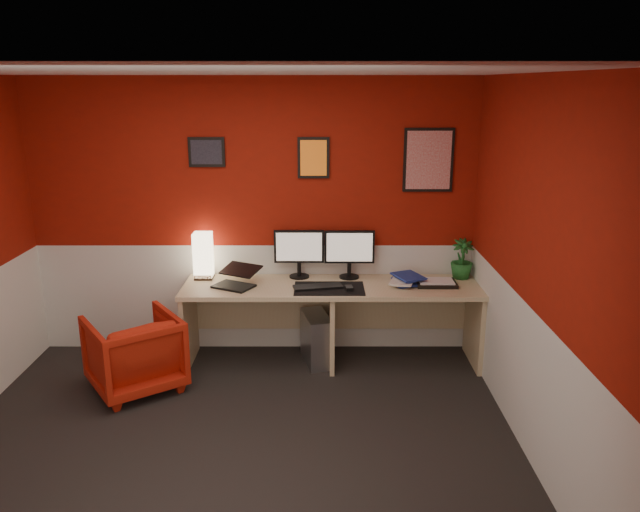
% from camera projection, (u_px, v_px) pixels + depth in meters
% --- Properties ---
extents(ground, '(4.00, 3.50, 0.01)m').
position_uv_depth(ground, '(233.00, 450.00, 4.29)').
color(ground, black).
rests_on(ground, ground).
extents(ceiling, '(4.00, 3.50, 0.01)m').
position_uv_depth(ceiling, '(217.00, 71.00, 3.62)').
color(ceiling, white).
rests_on(ceiling, ground).
extents(wall_back, '(4.00, 0.01, 2.50)m').
position_uv_depth(wall_back, '(254.00, 219.00, 5.64)').
color(wall_back, maroon).
rests_on(wall_back, ground).
extents(wall_front, '(4.00, 0.01, 2.50)m').
position_uv_depth(wall_front, '(156.00, 420.00, 2.27)').
color(wall_front, maroon).
rests_on(wall_front, ground).
extents(wall_right, '(0.01, 3.50, 2.50)m').
position_uv_depth(wall_right, '(540.00, 276.00, 3.96)').
color(wall_right, maroon).
rests_on(wall_right, ground).
extents(wainscot_back, '(4.00, 0.01, 1.00)m').
position_uv_depth(wainscot_back, '(256.00, 297.00, 5.84)').
color(wainscot_back, silver).
rests_on(wainscot_back, ground).
extents(wainscot_right, '(0.01, 3.50, 1.00)m').
position_uv_depth(wainscot_right, '(529.00, 384.00, 4.16)').
color(wainscot_right, silver).
rests_on(wainscot_right, ground).
extents(desk, '(2.60, 0.65, 0.73)m').
position_uv_depth(desk, '(332.00, 324.00, 5.55)').
color(desk, tan).
rests_on(desk, ground).
extents(shoji_lamp, '(0.16, 0.16, 0.40)m').
position_uv_depth(shoji_lamp, '(203.00, 257.00, 5.59)').
color(shoji_lamp, '#FFE5B2').
rests_on(shoji_lamp, desk).
extents(laptop, '(0.40, 0.36, 0.22)m').
position_uv_depth(laptop, '(233.00, 275.00, 5.37)').
color(laptop, black).
rests_on(laptop, desk).
extents(monitor_left, '(0.45, 0.06, 0.58)m').
position_uv_depth(monitor_left, '(299.00, 246.00, 5.60)').
color(monitor_left, black).
rests_on(monitor_left, desk).
extents(monitor_right, '(0.45, 0.06, 0.58)m').
position_uv_depth(monitor_right, '(350.00, 247.00, 5.58)').
color(monitor_right, black).
rests_on(monitor_right, desk).
extents(desk_mat, '(0.60, 0.38, 0.01)m').
position_uv_depth(desk_mat, '(329.00, 288.00, 5.35)').
color(desk_mat, black).
rests_on(desk_mat, desk).
extents(keyboard, '(0.44, 0.22, 0.02)m').
position_uv_depth(keyboard, '(318.00, 287.00, 5.36)').
color(keyboard, black).
rests_on(keyboard, desk_mat).
extents(mouse, '(0.07, 0.11, 0.03)m').
position_uv_depth(mouse, '(349.00, 288.00, 5.31)').
color(mouse, black).
rests_on(mouse, desk_mat).
extents(book_bottom, '(0.23, 0.29, 0.03)m').
position_uv_depth(book_bottom, '(394.00, 283.00, 5.47)').
color(book_bottom, navy).
rests_on(book_bottom, desk).
extents(book_middle, '(0.27, 0.31, 0.02)m').
position_uv_depth(book_middle, '(391.00, 280.00, 5.46)').
color(book_middle, silver).
rests_on(book_middle, book_bottom).
extents(book_top, '(0.31, 0.35, 0.03)m').
position_uv_depth(book_top, '(398.00, 278.00, 5.43)').
color(book_top, navy).
rests_on(book_top, book_middle).
extents(zen_tray, '(0.35, 0.25, 0.03)m').
position_uv_depth(zen_tray, '(436.00, 283.00, 5.45)').
color(zen_tray, black).
rests_on(zen_tray, desk).
extents(potted_plant, '(0.22, 0.22, 0.36)m').
position_uv_depth(potted_plant, '(462.00, 259.00, 5.60)').
color(potted_plant, '#19591E').
rests_on(potted_plant, desk).
extents(pc_tower, '(0.30, 0.48, 0.45)m').
position_uv_depth(pc_tower, '(316.00, 339.00, 5.59)').
color(pc_tower, '#99999E').
rests_on(pc_tower, ground).
extents(armchair, '(0.95, 0.95, 0.63)m').
position_uv_depth(armchair, '(134.00, 353.00, 5.08)').
color(armchair, '#B61E0B').
rests_on(armchair, ground).
extents(art_left, '(0.32, 0.02, 0.26)m').
position_uv_depth(art_left, '(207.00, 152.00, 5.47)').
color(art_left, black).
rests_on(art_left, wall_back).
extents(art_center, '(0.28, 0.02, 0.36)m').
position_uv_depth(art_center, '(314.00, 158.00, 5.48)').
color(art_center, orange).
rests_on(art_center, wall_back).
extents(art_right, '(0.44, 0.02, 0.56)m').
position_uv_depth(art_right, '(428.00, 160.00, 5.49)').
color(art_right, red).
rests_on(art_right, wall_back).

